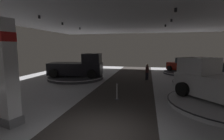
{
  "coord_description": "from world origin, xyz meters",
  "views": [
    {
      "loc": [
        1.72,
        -5.18,
        3.17
      ],
      "look_at": [
        -1.07,
        7.44,
        1.4
      ],
      "focal_mm": 26.14,
      "sensor_mm": 36.0,
      "label": 1
    }
  ],
  "objects_px": {
    "display_platform_far_left": "(76,77)",
    "display_platform_far_right": "(209,85)",
    "brand_sign_pylon": "(4,71)",
    "display_platform_deep_right": "(184,73)",
    "display_car_far_right": "(210,74)",
    "visitor_walking_near": "(147,71)",
    "display_car_deep_right": "(185,66)",
    "pickup_truck_far_left": "(79,67)",
    "pickup_truck_mid_right": "(221,84)"
  },
  "relations": [
    {
      "from": "brand_sign_pylon",
      "to": "display_platform_far_left",
      "type": "height_order",
      "value": "brand_sign_pylon"
    },
    {
      "from": "pickup_truck_mid_right",
      "to": "display_car_far_right",
      "type": "height_order",
      "value": "pickup_truck_mid_right"
    },
    {
      "from": "pickup_truck_mid_right",
      "to": "display_car_far_right",
      "type": "bearing_deg",
      "value": 77.87
    },
    {
      "from": "brand_sign_pylon",
      "to": "display_platform_deep_right",
      "type": "bearing_deg",
      "value": 57.3
    },
    {
      "from": "brand_sign_pylon",
      "to": "display_platform_far_right",
      "type": "xyz_separation_m",
      "value": [
        10.69,
        9.12,
        -2.05
      ]
    },
    {
      "from": "pickup_truck_mid_right",
      "to": "brand_sign_pylon",
      "type": "bearing_deg",
      "value": -155.62
    },
    {
      "from": "display_platform_far_right",
      "to": "display_platform_deep_right",
      "type": "bearing_deg",
      "value": 95.19
    },
    {
      "from": "display_platform_far_right",
      "to": "display_car_far_right",
      "type": "xyz_separation_m",
      "value": [
        -0.03,
        0.0,
        0.89
      ]
    },
    {
      "from": "display_platform_far_left",
      "to": "display_car_deep_right",
      "type": "bearing_deg",
      "value": 26.47
    },
    {
      "from": "display_car_deep_right",
      "to": "pickup_truck_mid_right",
      "type": "distance_m",
      "value": 11.34
    },
    {
      "from": "display_platform_deep_right",
      "to": "display_platform_far_left",
      "type": "xyz_separation_m",
      "value": [
        -11.58,
        -5.8,
        0.02
      ]
    },
    {
      "from": "display_car_far_right",
      "to": "display_platform_far_right",
      "type": "bearing_deg",
      "value": -3.37
    },
    {
      "from": "brand_sign_pylon",
      "to": "display_car_deep_right",
      "type": "bearing_deg",
      "value": 57.21
    },
    {
      "from": "pickup_truck_mid_right",
      "to": "display_platform_far_right",
      "type": "height_order",
      "value": "pickup_truck_mid_right"
    },
    {
      "from": "brand_sign_pylon",
      "to": "display_platform_far_left",
      "type": "bearing_deg",
      "value": 98.5
    },
    {
      "from": "display_car_deep_right",
      "to": "pickup_truck_far_left",
      "type": "xyz_separation_m",
      "value": [
        -11.28,
        -5.73,
        0.21
      ]
    },
    {
      "from": "display_platform_far_left",
      "to": "pickup_truck_far_left",
      "type": "xyz_separation_m",
      "value": [
        0.32,
        0.04,
        1.07
      ]
    },
    {
      "from": "display_platform_far_left",
      "to": "display_platform_far_right",
      "type": "xyz_separation_m",
      "value": [
        12.18,
        -0.8,
        -0.0
      ]
    },
    {
      "from": "display_platform_deep_right",
      "to": "pickup_truck_far_left",
      "type": "bearing_deg",
      "value": -152.92
    },
    {
      "from": "brand_sign_pylon",
      "to": "display_platform_far_right",
      "type": "distance_m",
      "value": 14.21
    },
    {
      "from": "display_platform_deep_right",
      "to": "visitor_walking_near",
      "type": "relative_size",
      "value": 3.16
    },
    {
      "from": "display_car_deep_right",
      "to": "display_car_far_right",
      "type": "relative_size",
      "value": 1.01
    },
    {
      "from": "visitor_walking_near",
      "to": "display_platform_far_left",
      "type": "bearing_deg",
      "value": -173.15
    },
    {
      "from": "display_platform_far_left",
      "to": "pickup_truck_mid_right",
      "type": "relative_size",
      "value": 1.04
    },
    {
      "from": "display_platform_far_left",
      "to": "pickup_truck_far_left",
      "type": "height_order",
      "value": "pickup_truck_far_left"
    },
    {
      "from": "display_platform_far_right",
      "to": "display_car_far_right",
      "type": "height_order",
      "value": "display_car_far_right"
    },
    {
      "from": "pickup_truck_far_left",
      "to": "pickup_truck_mid_right",
      "type": "xyz_separation_m",
      "value": [
        10.8,
        -5.6,
        -0.02
      ]
    },
    {
      "from": "display_platform_deep_right",
      "to": "visitor_walking_near",
      "type": "height_order",
      "value": "visitor_walking_near"
    },
    {
      "from": "display_car_deep_right",
      "to": "display_car_far_right",
      "type": "height_order",
      "value": "display_car_far_right"
    },
    {
      "from": "pickup_truck_far_left",
      "to": "display_platform_far_right",
      "type": "height_order",
      "value": "pickup_truck_far_left"
    },
    {
      "from": "brand_sign_pylon",
      "to": "visitor_walking_near",
      "type": "height_order",
      "value": "brand_sign_pylon"
    },
    {
      "from": "pickup_truck_mid_right",
      "to": "display_car_far_right",
      "type": "distance_m",
      "value": 4.87
    },
    {
      "from": "pickup_truck_mid_right",
      "to": "display_car_deep_right",
      "type": "bearing_deg",
      "value": 87.6
    },
    {
      "from": "pickup_truck_mid_right",
      "to": "visitor_walking_near",
      "type": "height_order",
      "value": "pickup_truck_mid_right"
    },
    {
      "from": "pickup_truck_far_left",
      "to": "display_car_far_right",
      "type": "height_order",
      "value": "pickup_truck_far_left"
    },
    {
      "from": "display_car_deep_right",
      "to": "display_platform_far_right",
      "type": "relative_size",
      "value": 0.76
    },
    {
      "from": "display_platform_deep_right",
      "to": "pickup_truck_mid_right",
      "type": "bearing_deg",
      "value": -92.29
    },
    {
      "from": "display_platform_far_right",
      "to": "visitor_walking_near",
      "type": "xyz_separation_m",
      "value": [
        -5.04,
        1.66,
        0.74
      ]
    },
    {
      "from": "display_platform_deep_right",
      "to": "display_platform_far_right",
      "type": "bearing_deg",
      "value": -84.81
    },
    {
      "from": "pickup_truck_far_left",
      "to": "display_car_deep_right",
      "type": "bearing_deg",
      "value": 26.95
    },
    {
      "from": "display_car_far_right",
      "to": "visitor_walking_near",
      "type": "height_order",
      "value": "display_car_far_right"
    },
    {
      "from": "display_car_deep_right",
      "to": "visitor_walking_near",
      "type": "relative_size",
      "value": 2.74
    },
    {
      "from": "display_car_deep_right",
      "to": "display_platform_deep_right",
      "type": "bearing_deg",
      "value": 130.55
    },
    {
      "from": "display_car_deep_right",
      "to": "pickup_truck_mid_right",
      "type": "height_order",
      "value": "pickup_truck_mid_right"
    },
    {
      "from": "display_platform_far_left",
      "to": "brand_sign_pylon",
      "type": "bearing_deg",
      "value": -81.5
    },
    {
      "from": "display_platform_deep_right",
      "to": "display_car_far_right",
      "type": "xyz_separation_m",
      "value": [
        0.57,
        -6.59,
        0.91
      ]
    },
    {
      "from": "brand_sign_pylon",
      "to": "display_car_deep_right",
      "type": "relative_size",
      "value": 0.98
    },
    {
      "from": "display_platform_far_right",
      "to": "pickup_truck_mid_right",
      "type": "bearing_deg",
      "value": -102.49
    },
    {
      "from": "display_car_deep_right",
      "to": "pickup_truck_far_left",
      "type": "height_order",
      "value": "pickup_truck_far_left"
    },
    {
      "from": "display_platform_deep_right",
      "to": "visitor_walking_near",
      "type": "distance_m",
      "value": 6.68
    }
  ]
}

